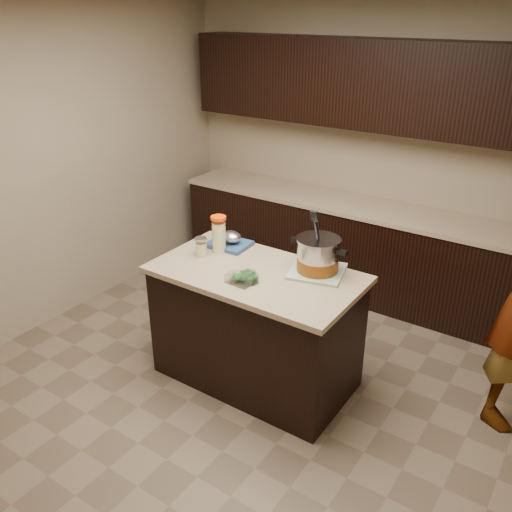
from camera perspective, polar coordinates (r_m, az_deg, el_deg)
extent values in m
plane|color=brown|center=(4.24, 0.00, -12.59)|extent=(4.00, 4.00, 0.00)
cube|color=tan|center=(5.28, 12.50, 10.92)|extent=(4.00, 0.04, 2.70)
cube|color=tan|center=(4.93, -19.87, 9.04)|extent=(0.04, 4.00, 2.70)
cube|color=black|center=(5.31, 10.34, 0.67)|extent=(3.60, 0.60, 0.86)
cube|color=tan|center=(5.15, 10.73, 5.24)|extent=(3.60, 0.63, 0.04)
cube|color=black|center=(5.01, 12.33, 17.20)|extent=(3.60, 0.35, 0.75)
cube|color=black|center=(3.99, 0.00, -7.70)|extent=(1.40, 0.75, 0.86)
cube|color=tan|center=(3.77, 0.00, -1.93)|extent=(1.46, 0.81, 0.04)
cube|color=#5D865A|center=(3.76, 6.44, -1.61)|extent=(0.44, 0.44, 0.02)
cylinder|color=#B7B7BC|center=(3.71, 6.53, 0.06)|extent=(0.29, 0.29, 0.22)
cylinder|color=brown|center=(3.74, 6.48, -0.85)|extent=(0.29, 0.29, 0.09)
cylinder|color=#B7B7BC|center=(3.66, 6.62, 1.74)|extent=(0.31, 0.31, 0.02)
cube|color=black|center=(3.76, 4.24, 1.69)|extent=(0.07, 0.04, 0.03)
cube|color=black|center=(3.61, 9.03, 0.39)|extent=(0.07, 0.04, 0.03)
cylinder|color=black|center=(3.61, 6.44, 2.50)|extent=(0.03, 0.12, 0.27)
cylinder|color=#DFDC88|center=(4.03, -3.92, 1.97)|extent=(0.12, 0.12, 0.23)
cylinder|color=white|center=(4.02, -3.92, 2.16)|extent=(0.13, 0.13, 0.26)
cylinder|color=#FF4505|center=(3.97, -3.98, 3.99)|extent=(0.14, 0.14, 0.02)
cylinder|color=#DFDC88|center=(4.00, -5.78, 0.69)|extent=(0.09, 0.09, 0.10)
cylinder|color=white|center=(3.99, -5.79, 0.88)|extent=(0.09, 0.09, 0.13)
cylinder|color=silver|center=(3.96, -5.84, 1.86)|extent=(0.10, 0.10, 0.02)
cylinder|color=silver|center=(3.67, -0.85, -1.91)|extent=(0.13, 0.13, 0.05)
cylinder|color=silver|center=(3.60, -0.65, -2.39)|extent=(0.15, 0.15, 0.06)
cube|color=silver|center=(3.60, -1.69, -2.39)|extent=(0.18, 0.13, 0.06)
cube|color=navy|center=(4.15, -2.86, 1.25)|extent=(0.32, 0.26, 0.03)
ellipsoid|color=silver|center=(4.11, -2.64, 1.93)|extent=(0.16, 0.13, 0.09)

